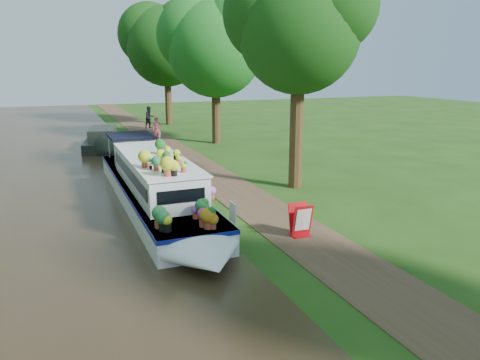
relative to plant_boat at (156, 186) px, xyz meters
name	(u,v)px	position (x,y,z in m)	size (l,w,h in m)	color
ground	(238,219)	(2.25, -2.13, -0.85)	(100.00, 100.00, 0.00)	#1C3F0F
canal_water	(44,243)	(-3.75, -2.13, -0.84)	(10.00, 100.00, 0.02)	black
towpath	(270,214)	(3.45, -2.13, -0.84)	(2.20, 100.00, 0.03)	#463321
plant_boat	(156,186)	(0.00, 0.00, 0.00)	(2.29, 13.52, 2.22)	white
tree_near_overhang	(298,23)	(6.04, 0.93, 5.75)	(5.52, 5.28, 8.99)	#342311
tree_near_mid	(215,41)	(6.73, 12.95, 5.58)	(6.90, 6.60, 9.40)	#342311
tree_near_far	(166,40)	(6.23, 23.96, 6.20)	(7.59, 7.26, 10.30)	#342311
second_boat	(103,140)	(-0.37, 13.58, -0.34)	(2.91, 6.81, 1.27)	black
sandwich_board	(301,222)	(3.36, -4.40, -0.38)	(0.61, 0.48, 0.98)	#B40C13
pedestrian_pink	(157,129)	(3.20, 14.61, 0.02)	(0.61, 0.40, 1.67)	#E15D93
pedestrian_dark	(150,117)	(4.15, 21.72, 0.05)	(0.85, 0.66, 1.75)	black
verge_plant	(184,181)	(1.73, 2.62, -0.61)	(0.43, 0.37, 0.48)	#275B1B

